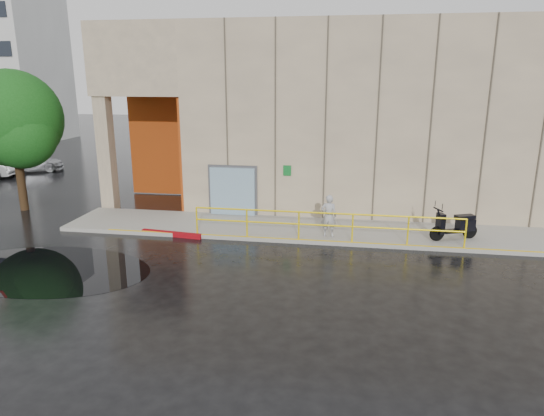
{
  "coord_description": "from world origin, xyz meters",
  "views": [
    {
      "loc": [
        5.01,
        -13.36,
        5.79
      ],
      "look_at": [
        2.35,
        3.0,
        1.3
      ],
      "focal_mm": 32.0,
      "sensor_mm": 36.0,
      "label": 1
    }
  ],
  "objects_px": {
    "car_c": "(28,162)",
    "tree_near": "(15,123)",
    "scooter": "(456,218)",
    "person": "(329,216)",
    "red_curb": "(171,234)"
  },
  "relations": [
    {
      "from": "scooter",
      "to": "red_curb",
      "type": "distance_m",
      "value": 10.38
    },
    {
      "from": "red_curb",
      "to": "person",
      "type": "bearing_deg",
      "value": 4.93
    },
    {
      "from": "red_curb",
      "to": "tree_near",
      "type": "height_order",
      "value": "tree_near"
    },
    {
      "from": "red_curb",
      "to": "car_c",
      "type": "xyz_separation_m",
      "value": [
        -13.5,
        10.84,
        0.5
      ]
    },
    {
      "from": "car_c",
      "to": "tree_near",
      "type": "relative_size",
      "value": 0.66
    },
    {
      "from": "scooter",
      "to": "tree_near",
      "type": "relative_size",
      "value": 0.3
    },
    {
      "from": "car_c",
      "to": "tree_near",
      "type": "distance_m",
      "value": 10.72
    },
    {
      "from": "tree_near",
      "to": "scooter",
      "type": "bearing_deg",
      "value": -4.96
    },
    {
      "from": "scooter",
      "to": "car_c",
      "type": "height_order",
      "value": "scooter"
    },
    {
      "from": "scooter",
      "to": "person",
      "type": "bearing_deg",
      "value": 163.16
    },
    {
      "from": "scooter",
      "to": "red_curb",
      "type": "bearing_deg",
      "value": 163.28
    },
    {
      "from": "car_c",
      "to": "tree_near",
      "type": "bearing_deg",
      "value": -174.12
    },
    {
      "from": "person",
      "to": "red_curb",
      "type": "bearing_deg",
      "value": 10.05
    },
    {
      "from": "person",
      "to": "scooter",
      "type": "relative_size",
      "value": 0.83
    },
    {
      "from": "scooter",
      "to": "car_c",
      "type": "bearing_deg",
      "value": 135.72
    }
  ]
}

